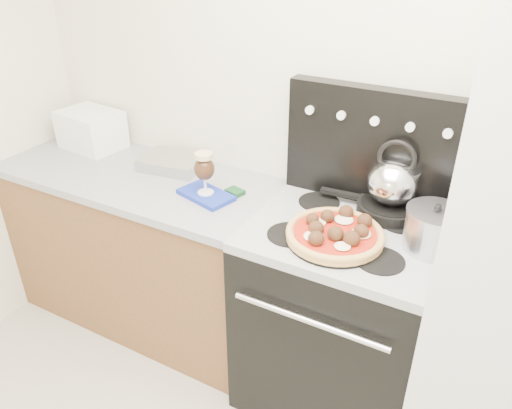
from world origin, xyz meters
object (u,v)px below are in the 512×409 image
Objects in this scene: tea_kettle at (394,178)px; base_cabinet at (147,251)px; skillet at (389,208)px; stock_pot at (433,231)px; beer_glass at (205,173)px; oven_mitt at (206,195)px; pizza at (335,232)px; stove_body at (337,320)px; pizza_pan at (334,239)px; toaster_oven at (91,130)px.

base_cabinet is at bearing -164.46° from tea_kettle.
skillet reaches higher than base_cabinet.
tea_kettle is 1.12× the size of stock_pot.
base_cabinet is 7.27× the size of beer_glass.
oven_mitt is 0.99m from stock_pot.
oven_mitt is 0.68× the size of pizza.
stove_body is 0.53m from pizza.
base_cabinet is 3.92× the size of pizza_pan.
tea_kettle reaches higher than toaster_oven.
tea_kettle is (0.13, 0.31, 0.16)m from pizza_pan.
tea_kettle is (0.00, 0.00, 0.14)m from skillet.
skillet reaches higher than stove_body.
tea_kettle is at bearing 8.30° from base_cabinet.
stove_body is 0.55m from skillet.
beer_glass is at bearing -156.97° from tea_kettle.
tea_kettle is 0.29m from stock_pot.
skillet is at bearing 15.79° from oven_mitt.
oven_mitt is 0.81m from skillet.
base_cabinet is 1.22m from pizza.
oven_mitt is at bearing 0.00° from beer_glass.
beer_glass is 0.81m from tea_kettle.
stove_body is (1.10, -0.02, 0.01)m from base_cabinet.
base_cabinet is at bearing -171.70° from skillet.
beer_glass reaches higher than base_cabinet.
toaster_oven is at bearing 173.56° from stove_body.
stock_pot is (0.98, 0.04, 0.09)m from oven_mitt.
pizza is at bearing -7.62° from oven_mitt.
stock_pot is at bearing 20.58° from pizza.
oven_mitt is (-0.66, -0.02, 0.47)m from stove_body.
beer_glass is at bearing -164.21° from skillet.
pizza is (0.65, -0.09, -0.06)m from beer_glass.
skillet is (1.65, 0.03, -0.06)m from toaster_oven.
stock_pot is at bearing -41.05° from skillet.
skillet is at bearing 138.95° from stock_pot.
tea_kettle is at bearing 7.69° from toaster_oven.
toaster_oven reaches higher than oven_mitt.
toaster_oven is 0.90m from oven_mitt.
base_cabinet is at bearing 174.59° from beer_glass.
pizza is (1.52, -0.28, -0.04)m from toaster_oven.
toaster_oven is 1.65m from tea_kettle.
pizza_pan is (1.52, -0.28, -0.08)m from toaster_oven.
base_cabinet is 4.48× the size of toaster_oven.
stock_pot is at bearing 3.83° from stove_body.
skillet is 0.14m from tea_kettle.
pizza is (0.65, -0.09, 0.05)m from oven_mitt.
pizza_pan is (0.65, -0.09, 0.02)m from oven_mitt.
beer_glass reaches higher than oven_mitt.
stock_pot reaches higher than pizza_pan.
tea_kettle reaches higher than oven_mitt.
toaster_oven reaches higher than pizza_pan.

